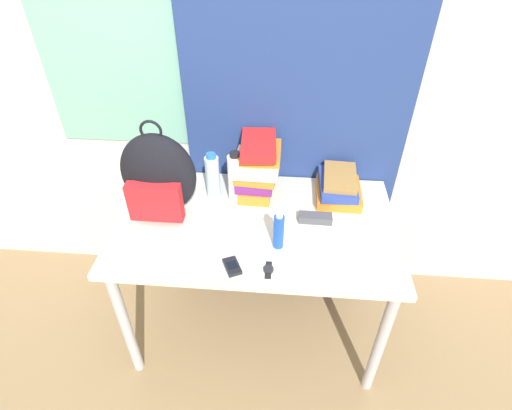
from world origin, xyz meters
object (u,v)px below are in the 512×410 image
object	(u,v)px
sunscreen_bottle	(279,231)
cell_phone	(232,266)
sunglasses_case	(315,218)
water_bottle	(213,177)
wristwatch	(268,270)
sports_bottle	(236,178)
book_stack_left	(257,167)
book_stack_center	(338,187)
backpack	(158,177)

from	to	relation	value
sunscreen_bottle	cell_phone	size ratio (longest dim) A/B	1.69
sunglasses_case	water_bottle	bearing A→B (deg)	162.86
sunscreen_bottle	wristwatch	bearing A→B (deg)	-102.69
water_bottle	cell_phone	bearing A→B (deg)	-72.16
water_bottle	sports_bottle	world-z (taller)	sports_bottle
cell_phone	sunscreen_bottle	bearing A→B (deg)	38.50
cell_phone	book_stack_left	bearing A→B (deg)	83.55
book_stack_left	water_bottle	distance (m)	0.22
wristwatch	cell_phone	bearing A→B (deg)	179.48
water_bottle	cell_phone	size ratio (longest dim) A/B	2.21
wristwatch	book_stack_center	bearing A→B (deg)	59.21
book_stack_center	water_bottle	distance (m)	0.61
book_stack_center	sunglasses_case	distance (m)	0.23
sunglasses_case	wristwatch	size ratio (longest dim) A/B	1.65
backpack	sports_bottle	size ratio (longest dim) A/B	1.74
backpack	wristwatch	world-z (taller)	backpack
backpack	book_stack_left	bearing A→B (deg)	22.75
book_stack_left	book_stack_center	size ratio (longest dim) A/B	1.03
sports_bottle	sunscreen_bottle	bearing A→B (deg)	-55.03
water_bottle	wristwatch	size ratio (longest dim) A/B	2.64
book_stack_center	sunscreen_bottle	distance (m)	0.47
sports_bottle	water_bottle	bearing A→B (deg)	170.25
book_stack_center	sports_bottle	bearing A→B (deg)	-172.32
sunglasses_case	book_stack_center	bearing A→B (deg)	60.20
book_stack_center	sunglasses_case	world-z (taller)	book_stack_center
sunscreen_bottle	cell_phone	world-z (taller)	sunscreen_bottle
water_bottle	sunglasses_case	xyz separation A→B (m)	(0.49, -0.15, -0.10)
water_bottle	wristwatch	xyz separation A→B (m)	(0.30, -0.47, -0.11)
sports_bottle	sunscreen_bottle	world-z (taller)	sports_bottle
book_stack_center	wristwatch	size ratio (longest dim) A/B	3.04
book_stack_left	wristwatch	distance (m)	0.55
book_stack_left	sunglasses_case	world-z (taller)	book_stack_left
sports_bottle	wristwatch	bearing A→B (deg)	-67.85
sunscreen_bottle	book_stack_center	bearing A→B (deg)	53.62
backpack	sunscreen_bottle	distance (m)	0.59
book_stack_left	sports_bottle	bearing A→B (deg)	-145.53
book_stack_center	sunscreen_bottle	size ratio (longest dim) A/B	1.51
book_stack_left	sports_bottle	distance (m)	0.12
book_stack_left	sunscreen_bottle	size ratio (longest dim) A/B	1.56
book_stack_left	sports_bottle	size ratio (longest dim) A/B	1.08
book_stack_center	sunscreen_bottle	world-z (taller)	sunscreen_bottle
water_bottle	sunglasses_case	bearing A→B (deg)	-17.14
book_stack_left	water_bottle	xyz separation A→B (m)	(-0.21, -0.05, -0.03)
water_bottle	book_stack_left	bearing A→B (deg)	12.62
backpack	book_stack_center	bearing A→B (deg)	12.27
book_stack_center	sports_bottle	distance (m)	0.50
backpack	cell_phone	bearing A→B (deg)	-42.61
sunglasses_case	wristwatch	world-z (taller)	sunglasses_case
sports_bottle	sunglasses_case	xyz separation A→B (m)	(0.38, -0.13, -0.11)
sports_bottle	cell_phone	distance (m)	0.47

